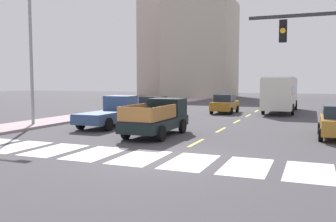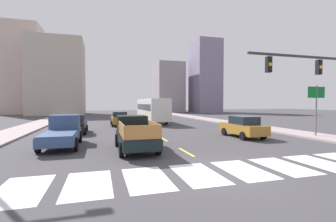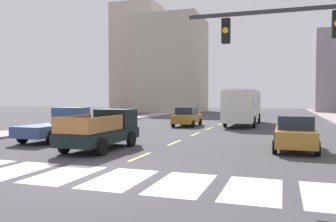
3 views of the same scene
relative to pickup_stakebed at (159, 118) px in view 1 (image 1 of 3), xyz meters
The scene contains 25 objects.
ground_plane 6.40m from the pickup_stakebed, 64.89° to the right, with size 160.00×160.00×0.00m, color #413F43.
sidewalk_left 15.60m from the pickup_stakebed, 128.03° to the left, with size 3.13×110.00×0.15m, color #A39093.
crosswalk_stripe_1 7.32m from the pickup_stakebed, 127.93° to the right, with size 1.57×2.95×0.01m, color silver.
crosswalk_stripe_2 6.29m from the pickup_stakebed, 112.91° to the right, with size 1.57×2.95×0.01m, color silver.
crosswalk_stripe_3 5.82m from the pickup_stakebed, 93.78° to the right, with size 1.57×2.95×0.01m, color silver.
crosswalk_stripe_4 6.04m from the pickup_stakebed, 73.81° to the right, with size 1.57×2.95×0.01m, color silver.
crosswalk_stripe_5 6.89m from the pickup_stakebed, 57.10° to the right, with size 1.57×2.95×0.01m, color silver.
crosswalk_stripe_6 8.17m from the pickup_stakebed, 44.90° to the right, with size 1.57×2.95×0.01m, color silver.
crosswalk_stripe_7 9.72m from the pickup_stakebed, 36.32° to the right, with size 1.57×2.95×0.01m, color silver.
lane_dash_0 3.33m from the pickup_stakebed, 32.78° to the right, with size 0.16×2.40×0.01m, color #DED64B.
lane_dash_1 4.33m from the pickup_stakebed, 50.61° to the left, with size 0.16×2.40×0.01m, color #DED64B.
lane_dash_2 8.75m from the pickup_stakebed, 72.01° to the left, with size 0.16×2.40×0.01m, color #DED64B.
lane_dash_3 13.57m from the pickup_stakebed, 78.56° to the left, with size 0.16×2.40×0.01m, color #DED64B.
lane_dash_4 18.49m from the pickup_stakebed, 81.64° to the left, with size 0.16×2.40×0.01m, color #DED64B.
lane_dash_5 23.44m from the pickup_stakebed, 83.42° to the left, with size 0.16×2.40×0.01m, color #DED64B.
lane_dash_6 28.41m from the pickup_stakebed, 84.57° to the left, with size 0.16×2.40×0.01m, color #DED64B.
lane_dash_7 33.39m from the pickup_stakebed, 85.39° to the left, with size 0.16×2.40×0.01m, color #DED64B.
pickup_stakebed is the anchor object (origin of this frame).
pickup_dark 4.94m from the pickup_stakebed, 151.82° to the left, with size 2.18×5.20×1.96m.
city_bus 18.57m from the pickup_stakebed, 74.42° to the left, with size 2.72×10.80×3.32m.
sedan_near_right 14.85m from the pickup_stakebed, 88.99° to the left, with size 2.02×4.40×1.72m.
sedan_near_left 9.62m from the pickup_stakebed, 115.79° to the left, with size 2.02×4.40×1.72m.
streetlight_left 9.91m from the pickup_stakebed, behind, with size 2.20×0.28×9.00m.
tower_tall_centre 57.20m from the pickup_stakebed, 111.85° to the left, with size 9.48×7.73×22.24m, color beige.
block_mid_right 48.87m from the pickup_stakebed, 103.87° to the left, with size 11.74×11.60×17.58m, color #B4AC98.
Camera 1 is at (5.12, -12.46, 2.95)m, focal length 38.77 mm.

